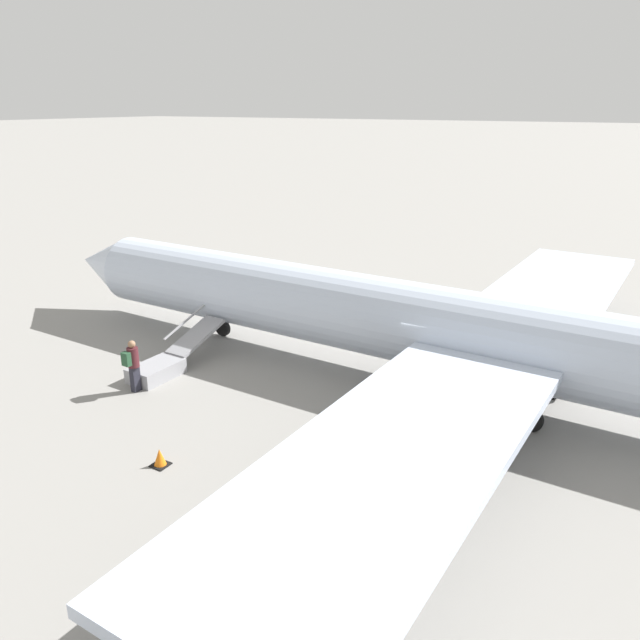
% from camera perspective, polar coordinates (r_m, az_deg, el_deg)
% --- Properties ---
extents(ground_plane, '(600.00, 600.00, 0.00)m').
position_cam_1_polar(ground_plane, '(20.68, 11.66, -6.37)').
color(ground_plane, gray).
extents(airplane_main, '(35.66, 27.32, 7.02)m').
position_cam_1_polar(airplane_main, '(19.58, 14.86, -1.46)').
color(airplane_main, silver).
rests_on(airplane_main, ground).
extents(boarding_stairs, '(1.17, 4.05, 1.73)m').
position_cam_1_polar(boarding_stairs, '(22.01, -14.02, -3.86)').
color(boarding_stairs, '#99999E').
rests_on(boarding_stairs, ground).
extents(passenger, '(0.36, 0.55, 1.74)m').
position_cam_1_polar(passenger, '(20.70, -16.76, -3.75)').
color(passenger, '#23232D').
rests_on(passenger, ground).
extents(traffic_cone_near_stairs, '(0.43, 0.43, 0.47)m').
position_cam_1_polar(traffic_cone_near_stairs, '(16.83, -14.43, -12.12)').
color(traffic_cone_near_stairs, black).
rests_on(traffic_cone_near_stairs, ground).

